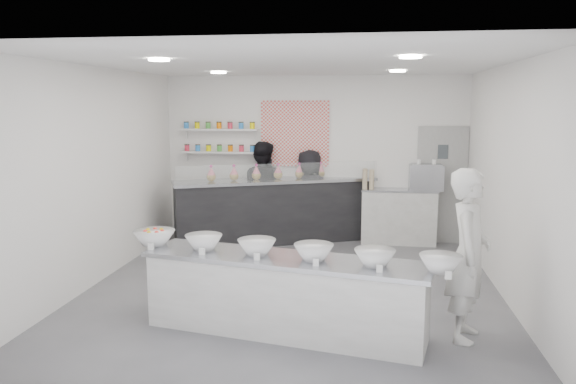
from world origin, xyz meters
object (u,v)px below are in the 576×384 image
object	(u,v)px
staff_left	(262,190)
staff_right	(309,195)
espresso_ledge	(398,217)
espresso_machine	(426,177)
back_bar	(278,211)
prep_counter	(285,295)
woman_prep	(468,255)

from	to	relation	value
staff_left	staff_right	xyz separation A→B (m)	(0.89, 0.00, -0.07)
espresso_ledge	espresso_machine	size ratio (longest dim) A/B	2.30
staff_left	espresso_machine	bearing A→B (deg)	-172.04
back_bar	staff_left	bearing A→B (deg)	120.80
prep_counter	staff_left	size ratio (longest dim) A/B	1.73
prep_counter	back_bar	xyz separation A→B (m)	(-0.71, 4.06, 0.15)
prep_counter	espresso_ledge	size ratio (longest dim) A/B	2.35
back_bar	woman_prep	distance (m)	4.75
staff_left	staff_right	bearing A→B (deg)	-170.68
espresso_machine	woman_prep	bearing A→B (deg)	-89.49
back_bar	staff_left	size ratio (longest dim) A/B	2.06
back_bar	staff_right	xyz separation A→B (m)	(0.54, 0.25, 0.26)
back_bar	espresso_machine	world-z (taller)	espresso_machine
back_bar	staff_right	size ratio (longest dim) A/B	2.24
back_bar	woman_prep	size ratio (longest dim) A/B	2.03
woman_prep	staff_right	distance (m)	4.68
espresso_ledge	staff_right	size ratio (longest dim) A/B	0.80
back_bar	espresso_ledge	world-z (taller)	back_bar
prep_counter	espresso_machine	xyz separation A→B (m)	(1.90, 4.24, 0.78)
espresso_ledge	espresso_machine	world-z (taller)	espresso_machine
espresso_ledge	staff_right	world-z (taller)	staff_right
back_bar	espresso_machine	bearing A→B (deg)	-19.58
espresso_ledge	prep_counter	bearing A→B (deg)	-108.81
woman_prep	staff_left	xyz separation A→B (m)	(-2.99, 4.18, -0.01)
back_bar	espresso_ledge	distance (m)	2.16
prep_counter	back_bar	distance (m)	4.12
staff_left	woman_prep	bearing A→B (deg)	134.95
prep_counter	staff_left	world-z (taller)	staff_left
back_bar	staff_left	distance (m)	0.54
espresso_ledge	back_bar	bearing A→B (deg)	-175.22
prep_counter	espresso_ledge	world-z (taller)	espresso_ledge
espresso_ledge	staff_right	distance (m)	1.65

